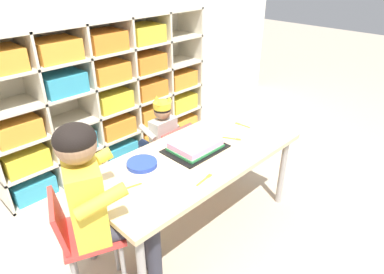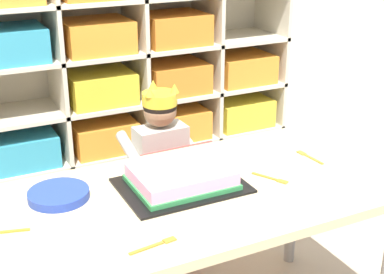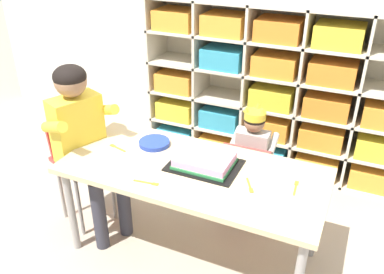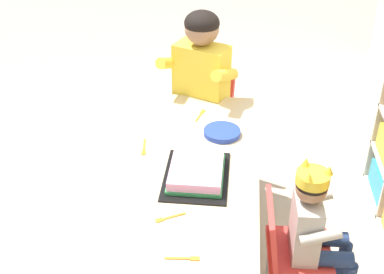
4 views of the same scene
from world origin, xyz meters
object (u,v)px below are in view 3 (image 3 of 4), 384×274
(fork_beside_plate_stack, at_px, (148,183))
(classroom_chair_blue, at_px, (248,172))
(birthday_cake_on_tray, at_px, (205,162))
(child_with_crown, at_px, (254,146))
(adult_helper_seated, at_px, (83,132))
(classroom_chair_adult_side, at_px, (79,157))
(fork_near_cake_tray, at_px, (117,148))
(paper_plate_stack, at_px, (154,143))
(fork_at_table_front_edge, at_px, (296,187))
(fork_scattered_mid_table, at_px, (250,186))
(activity_table, at_px, (193,177))

(fork_beside_plate_stack, bearing_deg, classroom_chair_blue, -123.32)
(birthday_cake_on_tray, bearing_deg, fork_beside_plate_stack, -126.61)
(child_with_crown, distance_m, adult_helper_seated, 1.10)
(classroom_chair_adult_side, xyz_separation_m, fork_near_cake_tray, (0.31, -0.00, 0.15))
(classroom_chair_blue, relative_size, fork_near_cake_tray, 4.49)
(paper_plate_stack, xyz_separation_m, fork_near_cake_tray, (-0.19, -0.13, -0.01))
(child_with_crown, relative_size, fork_beside_plate_stack, 5.70)
(adult_helper_seated, bearing_deg, birthday_cake_on_tray, -62.31)
(classroom_chair_blue, height_order, classroom_chair_adult_side, classroom_chair_adult_side)
(paper_plate_stack, bearing_deg, fork_beside_plate_stack, -65.83)
(paper_plate_stack, xyz_separation_m, fork_at_table_front_edge, (0.88, -0.09, -0.01))
(fork_scattered_mid_table, bearing_deg, child_with_crown, -14.45)
(classroom_chair_blue, xyz_separation_m, adult_helper_seated, (-0.90, -0.50, 0.34))
(birthday_cake_on_tray, xyz_separation_m, fork_scattered_mid_table, (0.29, -0.09, -0.03))
(classroom_chair_blue, xyz_separation_m, paper_plate_stack, (-0.51, -0.33, 0.27))
(child_with_crown, height_order, paper_plate_stack, child_with_crown)
(adult_helper_seated, bearing_deg, child_with_crown, -33.98)
(activity_table, xyz_separation_m, fork_at_table_front_edge, (0.56, 0.06, 0.06))
(activity_table, xyz_separation_m, paper_plate_stack, (-0.32, 0.15, 0.07))
(activity_table, bearing_deg, paper_plate_stack, 155.63)
(classroom_chair_adult_side, height_order, fork_scattered_mid_table, classroom_chair_adult_side)
(activity_table, relative_size, child_with_crown, 1.83)
(birthday_cake_on_tray, xyz_separation_m, paper_plate_stack, (-0.37, 0.09, -0.01))
(classroom_chair_adult_side, relative_size, fork_at_table_front_edge, 5.49)
(adult_helper_seated, xyz_separation_m, paper_plate_stack, (0.39, 0.17, -0.07))
(activity_table, distance_m, fork_beside_plate_stack, 0.28)
(classroom_chair_adult_side, relative_size, fork_scattered_mid_table, 5.92)
(fork_near_cake_tray, bearing_deg, fork_at_table_front_edge, 16.69)
(activity_table, distance_m, adult_helper_seated, 0.73)
(adult_helper_seated, bearing_deg, classroom_chair_adult_side, 90.00)
(adult_helper_seated, relative_size, fork_beside_plate_stack, 7.82)
(fork_beside_plate_stack, bearing_deg, fork_near_cake_tray, -41.89)
(child_with_crown, height_order, fork_beside_plate_stack, child_with_crown)
(classroom_chair_blue, bearing_deg, adult_helper_seated, 27.15)
(fork_scattered_mid_table, xyz_separation_m, fork_beside_plate_stack, (-0.49, -0.19, 0.00))
(fork_near_cake_tray, xyz_separation_m, fork_beside_plate_stack, (0.35, -0.24, -0.00))
(paper_plate_stack, bearing_deg, child_with_crown, 40.62)
(paper_plate_stack, bearing_deg, classroom_chair_adult_side, -165.77)
(classroom_chair_blue, bearing_deg, paper_plate_stack, 31.33)
(adult_helper_seated, xyz_separation_m, fork_at_table_front_edge, (1.27, 0.08, -0.08))
(classroom_chair_adult_side, xyz_separation_m, paper_plate_stack, (0.50, 0.13, 0.16))
(activity_table, height_order, paper_plate_stack, paper_plate_stack)
(classroom_chair_adult_side, height_order, birthday_cake_on_tray, classroom_chair_adult_side)
(birthday_cake_on_tray, distance_m, paper_plate_stack, 0.38)
(paper_plate_stack, distance_m, fork_near_cake_tray, 0.23)
(classroom_chair_blue, bearing_deg, child_with_crown, -90.18)
(adult_helper_seated, height_order, fork_near_cake_tray, adult_helper_seated)
(adult_helper_seated, relative_size, birthday_cake_on_tray, 2.79)
(classroom_chair_blue, distance_m, fork_near_cake_tray, 0.88)
(classroom_chair_adult_side, bearing_deg, paper_plate_stack, -53.51)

